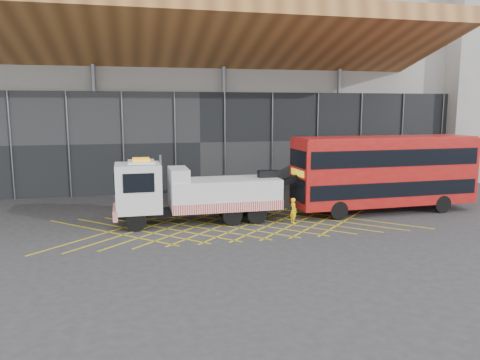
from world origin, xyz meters
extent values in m
plane|color=#2B2A2D|center=(0.00, 0.00, 0.00)|extent=(120.00, 120.00, 0.00)
cube|color=gold|center=(-4.80, 0.00, 0.01)|extent=(7.16, 7.16, 0.01)
cube|color=gold|center=(-4.80, 0.00, 0.01)|extent=(7.16, 7.16, 0.01)
cube|color=gold|center=(-3.20, 0.00, 0.01)|extent=(7.16, 7.16, 0.01)
cube|color=gold|center=(-3.20, 0.00, 0.01)|extent=(7.16, 7.16, 0.01)
cube|color=gold|center=(-1.60, 0.00, 0.01)|extent=(7.16, 7.16, 0.01)
cube|color=gold|center=(-1.60, 0.00, 0.01)|extent=(7.16, 7.16, 0.01)
cube|color=gold|center=(0.00, 0.00, 0.01)|extent=(7.16, 7.16, 0.01)
cube|color=gold|center=(0.00, 0.00, 0.01)|extent=(7.16, 7.16, 0.01)
cube|color=gold|center=(1.60, 0.00, 0.01)|extent=(7.16, 7.16, 0.01)
cube|color=gold|center=(1.60, 0.00, 0.01)|extent=(7.16, 7.16, 0.01)
cube|color=gold|center=(3.20, 0.00, 0.01)|extent=(7.16, 7.16, 0.01)
cube|color=gold|center=(3.20, 0.00, 0.01)|extent=(7.16, 7.16, 0.01)
cube|color=gold|center=(4.80, 0.00, 0.01)|extent=(7.16, 7.16, 0.01)
cube|color=gold|center=(4.80, 0.00, 0.01)|extent=(7.16, 7.16, 0.01)
cube|color=gold|center=(6.40, 0.00, 0.01)|extent=(7.16, 7.16, 0.01)
cube|color=gold|center=(6.40, 0.00, 0.01)|extent=(7.16, 7.16, 0.01)
cube|color=gold|center=(8.00, 0.00, 0.01)|extent=(7.16, 7.16, 0.01)
cube|color=gold|center=(8.00, 0.00, 0.01)|extent=(7.16, 7.16, 0.01)
cube|color=gold|center=(9.60, 0.00, 0.01)|extent=(7.16, 7.16, 0.01)
cube|color=gold|center=(9.60, 0.00, 0.01)|extent=(7.16, 7.16, 0.01)
cube|color=gray|center=(2.00, 19.00, 9.00)|extent=(55.00, 14.00, 18.00)
cube|color=black|center=(2.00, 11.70, 4.00)|extent=(55.00, 0.80, 8.00)
cube|color=brown|center=(0.00, 8.00, 11.50)|extent=(40.00, 11.93, 4.07)
cylinder|color=#595B60|center=(-6.00, 11.50, 5.00)|extent=(0.36, 0.36, 10.00)
cylinder|color=#595B60|center=(4.00, 11.50, 5.00)|extent=(0.36, 0.36, 10.00)
cylinder|color=#595B60|center=(14.00, 11.50, 5.00)|extent=(0.36, 0.36, 10.00)
cube|color=black|center=(0.48, 1.02, 0.74)|extent=(9.99, 1.19, 0.37)
cube|color=white|center=(-3.09, 0.97, 2.26)|extent=(2.56, 2.66, 2.73)
cube|color=black|center=(-4.37, 0.95, 2.73)|extent=(0.09, 2.31, 1.16)
cube|color=red|center=(-4.41, 0.95, 0.89)|extent=(0.30, 2.73, 0.58)
cube|color=orange|center=(-2.88, 0.97, 3.87)|extent=(0.96, 1.27, 0.13)
cube|color=white|center=(1.95, 1.04, 1.73)|extent=(6.55, 2.72, 1.68)
cube|color=red|center=(1.97, -0.30, 1.10)|extent=(6.51, 0.16, 0.58)
cube|color=white|center=(-0.78, 1.00, 2.94)|extent=(1.09, 2.54, 0.74)
cube|color=black|center=(4.68, 1.08, 2.73)|extent=(1.27, 0.54, 0.53)
cube|color=black|center=(5.73, 1.10, 2.21)|extent=(2.30, 0.40, 1.14)
cylinder|color=black|center=(-3.29, -0.14, 0.58)|extent=(1.16, 0.38, 1.16)
cylinder|color=black|center=(-3.32, 2.07, 0.58)|extent=(1.16, 0.38, 1.16)
cylinder|color=black|center=(3.64, -0.04, 0.58)|extent=(1.16, 0.38, 1.16)
cylinder|color=black|center=(3.61, 2.17, 0.58)|extent=(1.16, 0.38, 1.16)
cylinder|color=#595B60|center=(-1.74, 2.04, 2.84)|extent=(0.15, 0.15, 2.31)
cube|color=#9E0F0C|center=(12.60, 1.19, 2.71)|extent=(12.19, 3.19, 4.27)
cube|color=black|center=(12.60, 1.19, 1.71)|extent=(11.71, 3.23, 0.94)
cube|color=black|center=(12.60, 1.19, 3.69)|extent=(11.71, 3.23, 1.05)
cube|color=black|center=(6.53, 1.00, 1.76)|extent=(0.14, 2.47, 1.43)
cube|color=black|center=(6.53, 1.00, 3.69)|extent=(0.14, 2.47, 1.05)
cube|color=yellow|center=(6.52, 1.00, 2.81)|extent=(0.12, 1.97, 0.39)
cube|color=#9E0F0C|center=(12.60, 1.19, 4.88)|extent=(11.94, 2.96, 0.13)
cylinder|color=black|center=(8.79, -0.18, 0.57)|extent=(1.15, 0.37, 1.14)
cylinder|color=black|center=(8.71, 2.33, 0.57)|extent=(1.15, 0.37, 1.14)
cylinder|color=black|center=(16.16, 0.05, 0.57)|extent=(1.15, 0.37, 1.14)
cylinder|color=black|center=(16.08, 2.56, 0.57)|extent=(1.15, 0.37, 1.14)
cube|color=maroon|center=(17.96, 7.45, 2.11)|extent=(9.55, 2.70, 3.33)
cube|color=black|center=(17.96, 7.45, 1.33)|extent=(9.17, 2.74, 0.73)
cube|color=black|center=(17.96, 7.45, 2.88)|extent=(9.17, 2.74, 0.82)
cube|color=black|center=(13.23, 7.18, 1.37)|extent=(0.17, 1.93, 1.12)
cube|color=black|center=(13.23, 7.18, 2.88)|extent=(0.17, 1.93, 0.82)
cube|color=yellow|center=(13.22, 7.18, 2.19)|extent=(0.14, 1.53, 0.30)
cube|color=maroon|center=(17.96, 7.45, 3.80)|extent=(9.35, 2.52, 0.10)
cylinder|color=black|center=(15.01, 6.34, 0.45)|extent=(0.91, 0.31, 0.89)
cylinder|color=black|center=(14.91, 8.22, 0.45)|extent=(0.91, 0.31, 0.89)
cylinder|color=black|center=(20.75, 6.65, 0.45)|extent=(0.91, 0.31, 0.89)
cylinder|color=black|center=(20.65, 8.54, 0.45)|extent=(0.91, 0.31, 0.89)
imported|color=yellow|center=(5.81, -0.37, 0.76)|extent=(0.45, 0.60, 1.52)
camera|label=1|loc=(-3.40, -25.95, 6.78)|focal=35.00mm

